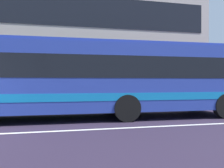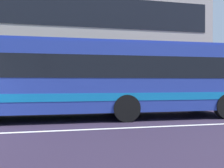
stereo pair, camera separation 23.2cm
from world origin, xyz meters
name	(u,v)px [view 2 (the right image)]	position (x,y,z in m)	size (l,w,h in m)	color
hedge_row_far	(21,99)	(1.73, 6.01, 0.56)	(13.63, 1.10, 1.11)	#30621C
apartment_block_right	(93,38)	(6.95, 16.25, 5.75)	(18.45, 11.19, 11.51)	#B8ACA2
transit_bus	(102,77)	(5.37, 2.34, 1.67)	(11.71, 2.87, 3.03)	#273D9B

